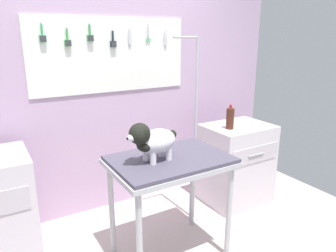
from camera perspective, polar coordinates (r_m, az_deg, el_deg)
The scene contains 6 objects.
rear_wall_panel at distance 3.19m, azimuth -11.04°, elevation 5.21°, with size 4.00×0.11×2.30m.
grooming_table at distance 2.45m, azimuth 0.36°, elevation -7.71°, with size 0.91×0.63×0.85m.
grooming_arm at distance 2.93m, azimuth 4.75°, elevation -2.54°, with size 0.30×0.11×1.74m.
dog at distance 2.29m, azimuth -2.90°, elevation -2.55°, with size 0.43×0.23×0.31m.
cabinet_right at distance 3.50m, azimuth 12.12°, elevation -6.55°, with size 0.68×0.54×0.85m.
soda_bottle at distance 3.20m, azimuth 11.08°, elevation 1.47°, with size 0.08×0.08×0.24m.
Camera 1 is at (-1.05, -1.68, 1.74)m, focal length 33.97 mm.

